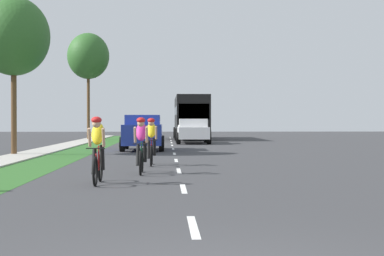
{
  "coord_description": "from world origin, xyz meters",
  "views": [
    {
      "loc": [
        -0.38,
        -5.2,
        1.47
      ],
      "look_at": [
        0.84,
        22.44,
        1.16
      ],
      "focal_mm": 55.38,
      "sensor_mm": 36.0,
      "label": 1
    }
  ],
  "objects_px": {
    "cyclist_lead": "(98,150)",
    "cyclist_distant": "(151,141)",
    "pickup_white": "(193,131)",
    "street_tree_near": "(14,37)",
    "cyclist_trailing": "(141,145)",
    "bus_black": "(191,115)",
    "street_tree_far": "(88,56)",
    "suv_blue": "(143,132)"
  },
  "relations": [
    {
      "from": "cyclist_lead",
      "to": "cyclist_trailing",
      "type": "relative_size",
      "value": 1.0
    },
    {
      "from": "cyclist_trailing",
      "to": "suv_blue",
      "type": "relative_size",
      "value": 0.37
    },
    {
      "from": "cyclist_distant",
      "to": "pickup_white",
      "type": "relative_size",
      "value": 0.34
    },
    {
      "from": "cyclist_distant",
      "to": "street_tree_near",
      "type": "xyz_separation_m",
      "value": [
        -6.16,
        6.48,
        4.36
      ]
    },
    {
      "from": "bus_black",
      "to": "street_tree_far",
      "type": "relative_size",
      "value": 1.34
    },
    {
      "from": "pickup_white",
      "to": "street_tree_near",
      "type": "distance_m",
      "value": 16.25
    },
    {
      "from": "cyclist_lead",
      "to": "pickup_white",
      "type": "xyz_separation_m",
      "value": [
        3.38,
        25.48,
        0.02
      ]
    },
    {
      "from": "pickup_white",
      "to": "bus_black",
      "type": "xyz_separation_m",
      "value": [
        0.26,
        9.58,
        1.15
      ]
    },
    {
      "from": "bus_black",
      "to": "street_tree_near",
      "type": "relative_size",
      "value": 1.68
    },
    {
      "from": "cyclist_trailing",
      "to": "pickup_white",
      "type": "relative_size",
      "value": 0.34
    },
    {
      "from": "cyclist_trailing",
      "to": "suv_blue",
      "type": "xyz_separation_m",
      "value": [
        -0.48,
        13.69,
        0.14
      ]
    },
    {
      "from": "cyclist_trailing",
      "to": "bus_black",
      "type": "distance_m",
      "value": 32.53
    },
    {
      "from": "cyclist_distant",
      "to": "bus_black",
      "type": "distance_m",
      "value": 29.39
    },
    {
      "from": "bus_black",
      "to": "cyclist_trailing",
      "type": "bearing_deg",
      "value": -94.82
    },
    {
      "from": "bus_black",
      "to": "street_tree_far",
      "type": "bearing_deg",
      "value": -177.89
    },
    {
      "from": "bus_black",
      "to": "street_tree_far",
      "type": "xyz_separation_m",
      "value": [
        -8.38,
        -0.31,
        4.8
      ]
    },
    {
      "from": "cyclist_trailing",
      "to": "street_tree_near",
      "type": "xyz_separation_m",
      "value": [
        -5.96,
        9.62,
        4.36
      ]
    },
    {
      "from": "cyclist_trailing",
      "to": "suv_blue",
      "type": "distance_m",
      "value": 13.7
    },
    {
      "from": "cyclist_distant",
      "to": "pickup_white",
      "type": "distance_m",
      "value": 19.8
    },
    {
      "from": "street_tree_near",
      "to": "cyclist_trailing",
      "type": "bearing_deg",
      "value": -58.23
    },
    {
      "from": "cyclist_lead",
      "to": "suv_blue",
      "type": "bearing_deg",
      "value": 88.51
    },
    {
      "from": "cyclist_trailing",
      "to": "bus_black",
      "type": "relative_size",
      "value": 0.15
    },
    {
      "from": "cyclist_distant",
      "to": "street_tree_far",
      "type": "relative_size",
      "value": 0.2
    },
    {
      "from": "cyclist_lead",
      "to": "street_tree_near",
      "type": "height_order",
      "value": "street_tree_near"
    },
    {
      "from": "suv_blue",
      "to": "street_tree_near",
      "type": "bearing_deg",
      "value": -143.38
    },
    {
      "from": "street_tree_far",
      "to": "street_tree_near",
      "type": "bearing_deg",
      "value": -90.79
    },
    {
      "from": "street_tree_near",
      "to": "street_tree_far",
      "type": "distance_m",
      "value": 22.53
    },
    {
      "from": "cyclist_distant",
      "to": "bus_black",
      "type": "relative_size",
      "value": 0.15
    },
    {
      "from": "cyclist_trailing",
      "to": "cyclist_distant",
      "type": "distance_m",
      "value": 3.15
    },
    {
      "from": "street_tree_far",
      "to": "cyclist_distant",
      "type": "bearing_deg",
      "value": -78.57
    },
    {
      "from": "street_tree_near",
      "to": "pickup_white",
      "type": "bearing_deg",
      "value": 57.42
    },
    {
      "from": "suv_blue",
      "to": "street_tree_far",
      "type": "distance_m",
      "value": 19.98
    },
    {
      "from": "pickup_white",
      "to": "bus_black",
      "type": "height_order",
      "value": "bus_black"
    },
    {
      "from": "suv_blue",
      "to": "street_tree_near",
      "type": "relative_size",
      "value": 0.68
    },
    {
      "from": "street_tree_far",
      "to": "cyclist_lead",
      "type": "bearing_deg",
      "value": -82.23
    },
    {
      "from": "cyclist_lead",
      "to": "cyclist_distant",
      "type": "xyz_separation_m",
      "value": [
        1.11,
        5.81,
        0.0
      ]
    },
    {
      "from": "suv_blue",
      "to": "street_tree_far",
      "type": "xyz_separation_m",
      "value": [
        -5.17,
        18.39,
        5.84
      ]
    },
    {
      "from": "cyclist_lead",
      "to": "pickup_white",
      "type": "height_order",
      "value": "pickup_white"
    },
    {
      "from": "cyclist_lead",
      "to": "street_tree_near",
      "type": "bearing_deg",
      "value": 112.35
    },
    {
      "from": "pickup_white",
      "to": "street_tree_near",
      "type": "bearing_deg",
      "value": -122.58
    },
    {
      "from": "cyclist_lead",
      "to": "cyclist_distant",
      "type": "distance_m",
      "value": 5.92
    },
    {
      "from": "bus_black",
      "to": "street_tree_near",
      "type": "xyz_separation_m",
      "value": [
        -8.69,
        -22.77,
        3.19
      ]
    }
  ]
}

